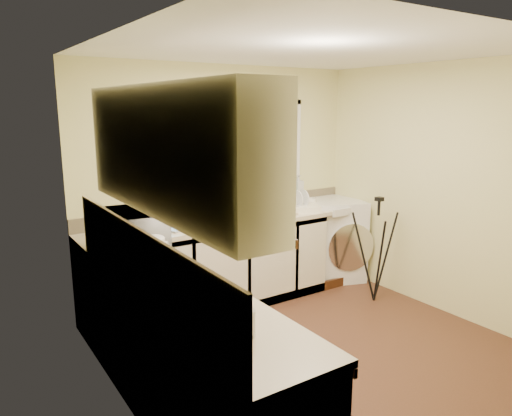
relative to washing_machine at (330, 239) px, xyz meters
The scene contains 34 objects.
floor 1.85m from the washing_machine, 136.96° to the right, with size 3.20×3.20×0.00m, color #542F21.
ceiling 2.66m from the washing_machine, 136.96° to the right, with size 3.20×3.20×0.00m, color white.
wall_back 1.53m from the washing_machine, 167.81° to the left, with size 3.20×3.20×0.00m, color beige.
wall_front 3.11m from the washing_machine, 115.64° to the right, with size 3.20×3.20×0.00m, color beige.
wall_left 3.24m from the washing_machine, 157.25° to the right, with size 3.00×3.00×0.00m, color beige.
wall_right 1.46m from the washing_machine, 76.37° to the right, with size 3.00×3.00×0.00m, color beige.
base_cabinet_back 1.63m from the washing_machine, behind, with size 2.55×0.60×0.86m, color silver.
base_cabinet_left 3.02m from the washing_machine, 149.76° to the right, with size 0.54×2.40×0.86m, color silver.
worktop_back 1.37m from the washing_machine, behind, with size 3.20×0.60×0.04m, color beige.
worktop_left 3.04m from the washing_machine, 149.76° to the right, with size 0.60×2.40×0.04m, color beige.
upper_cabinet 3.47m from the washing_machine, 148.71° to the right, with size 0.28×1.90×0.70m, color silver.
splashback_left 3.33m from the washing_machine, 152.31° to the right, with size 0.02×2.40×0.45m, color beige.
splashback_back 1.42m from the washing_machine, 168.31° to the left, with size 3.20×0.02×0.14m, color beige.
window_glass 1.56m from the washing_machine, 166.42° to the left, with size 1.50×0.02×1.00m, color black.
window_blind 1.84m from the washing_machine, 167.65° to the left, with size 1.50×0.02×0.25m, color tan.
windowsill 1.26m from the washing_machine, 169.14° to the left, with size 1.60×0.14×0.03m, color white.
sink 1.19m from the washing_machine, behind, with size 0.82×0.46×0.03m, color tan.
faucet 1.24m from the washing_machine, behind, with size 0.03×0.03×0.24m, color silver.
washing_machine is the anchor object (origin of this frame).
laptop 2.06m from the washing_machine, behind, with size 0.41×0.39×0.24m.
kettle 2.78m from the washing_machine, 159.92° to the right, with size 0.15×0.15×0.20m, color white.
dish_rack 0.72m from the washing_machine, behind, with size 0.43×0.32×0.06m, color white.
tripod 0.82m from the washing_machine, 96.64° to the right, with size 0.55×0.55×1.12m, color black, non-canonical shape.
glass_jug 3.48m from the washing_machine, 139.38° to the right, with size 0.10×0.10×0.14m, color silver.
steel_jar 3.07m from the washing_machine, 153.22° to the right, with size 0.09×0.09×0.12m, color silver.
microwave 2.67m from the washing_machine, 168.00° to the right, with size 0.59×0.40×0.33m, color silver.
plant_a 1.82m from the washing_machine, behind, with size 0.12×0.08×0.23m, color #999999.
plant_b 1.55m from the washing_machine, behind, with size 0.13×0.11×0.24m, color #999999.
plant_c 1.32m from the washing_machine, 169.98° to the left, with size 0.14×0.14×0.25m, color #999999.
plant_d 1.12m from the washing_machine, 167.91° to the left, with size 0.20×0.17×0.22m, color #999999.
soap_bottle_green 0.88m from the washing_machine, 160.15° to the left, with size 0.09×0.09×0.23m, color green.
soap_bottle_clear 0.79m from the washing_machine, 152.84° to the left, with size 0.09×0.09×0.20m, color #999999.
cup_back 0.56m from the washing_machine, behind, with size 0.13×0.13×0.10m, color white.
cup_left 3.20m from the washing_machine, 146.80° to the right, with size 0.11×0.11×0.10m, color beige.
Camera 1 is at (-2.50, -2.92, 2.04)m, focal length 33.81 mm.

